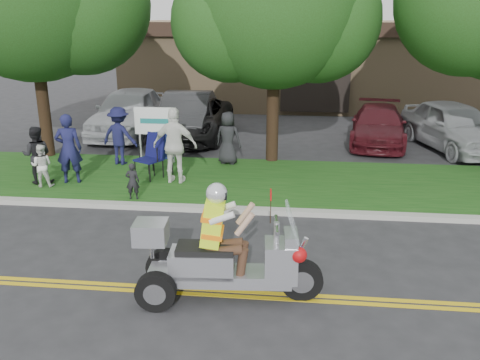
# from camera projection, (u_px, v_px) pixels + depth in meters

# --- Properties ---
(ground) EXTENTS (120.00, 120.00, 0.00)m
(ground) POSITION_uv_depth(u_px,v_px,m) (222.00, 278.00, 8.74)
(ground) COLOR #28282B
(ground) RESTS_ON ground
(centerline_near) EXTENTS (60.00, 0.10, 0.01)m
(centerline_near) POSITION_uv_depth(u_px,v_px,m) (217.00, 295.00, 8.19)
(centerline_near) COLOR gold
(centerline_near) RESTS_ON ground
(centerline_far) EXTENTS (60.00, 0.10, 0.01)m
(centerline_far) POSITION_uv_depth(u_px,v_px,m) (218.00, 290.00, 8.34)
(centerline_far) COLOR gold
(centerline_far) RESTS_ON ground
(curb) EXTENTS (60.00, 0.25, 0.12)m
(curb) POSITION_uv_depth(u_px,v_px,m) (241.00, 210.00, 11.60)
(curb) COLOR #A8A89E
(curb) RESTS_ON ground
(grass_verge) EXTENTS (60.00, 4.00, 0.10)m
(grass_verge) POSITION_uv_depth(u_px,v_px,m) (249.00, 181.00, 13.63)
(grass_verge) COLOR #154712
(grass_verge) RESTS_ON ground
(commercial_building) EXTENTS (18.00, 8.20, 4.00)m
(commercial_building) POSITION_uv_depth(u_px,v_px,m) (313.00, 62.00, 25.84)
(commercial_building) COLOR #9E7F5B
(commercial_building) RESTS_ON ground
(tree_mid) EXTENTS (5.88, 4.80, 7.05)m
(tree_mid) POSITION_uv_depth(u_px,v_px,m) (277.00, 10.00, 14.14)
(tree_mid) COLOR #332114
(tree_mid) RESTS_ON ground
(business_sign) EXTENTS (1.25, 0.06, 1.75)m
(business_sign) POSITION_uv_depth(u_px,v_px,m) (156.00, 124.00, 14.88)
(business_sign) COLOR silver
(business_sign) RESTS_ON ground
(trike_scooter) EXTENTS (2.96, 1.02, 1.93)m
(trike_scooter) POSITION_uv_depth(u_px,v_px,m) (220.00, 259.00, 7.93)
(trike_scooter) COLOR black
(trike_scooter) RESTS_ON ground
(lawn_chair_a) EXTENTS (0.86, 0.87, 1.19)m
(lawn_chair_a) POSITION_uv_depth(u_px,v_px,m) (152.00, 153.00, 13.63)
(lawn_chair_a) COLOR black
(lawn_chair_a) RESTS_ON grass_verge
(lawn_chair_b) EXTENTS (0.75, 0.76, 1.11)m
(lawn_chair_b) POSITION_uv_depth(u_px,v_px,m) (162.00, 150.00, 14.14)
(lawn_chair_b) COLOR black
(lawn_chair_b) RESTS_ON grass_verge
(spectator_adult_left) EXTENTS (0.75, 0.58, 1.82)m
(spectator_adult_left) POSITION_uv_depth(u_px,v_px,m) (69.00, 149.00, 13.12)
(spectator_adult_left) COLOR #191A45
(spectator_adult_left) RESTS_ON grass_verge
(spectator_adult_mid) EXTENTS (0.84, 0.72, 1.50)m
(spectator_adult_mid) POSITION_uv_depth(u_px,v_px,m) (37.00, 155.00, 13.12)
(spectator_adult_mid) COLOR black
(spectator_adult_mid) RESTS_ON grass_verge
(spectator_adult_right) EXTENTS (1.18, 0.54, 1.97)m
(spectator_adult_right) POSITION_uv_depth(u_px,v_px,m) (175.00, 146.00, 13.11)
(spectator_adult_right) COLOR white
(spectator_adult_right) RESTS_ON grass_verge
(spectator_chair_a) EXTENTS (1.20, 0.85, 1.69)m
(spectator_chair_a) POSITION_uv_depth(u_px,v_px,m) (119.00, 136.00, 14.79)
(spectator_chair_a) COLOR #171841
(spectator_chair_a) RESTS_ON grass_verge
(spectator_chair_b) EXTENTS (0.86, 0.66, 1.55)m
(spectator_chair_b) POSITION_uv_depth(u_px,v_px,m) (228.00, 138.00, 14.84)
(spectator_chair_b) COLOR black
(spectator_chair_b) RESTS_ON grass_verge
(child_left) EXTENTS (0.35, 0.26, 0.89)m
(child_left) POSITION_uv_depth(u_px,v_px,m) (133.00, 181.00, 12.05)
(child_left) COLOR black
(child_left) RESTS_ON grass_verge
(child_right) EXTENTS (0.59, 0.50, 1.10)m
(child_right) POSITION_uv_depth(u_px,v_px,m) (42.00, 166.00, 12.92)
(child_right) COLOR silver
(child_right) RESTS_ON grass_verge
(parked_car_far_left) EXTENTS (2.08, 5.14, 1.75)m
(parked_car_far_left) POSITION_uv_depth(u_px,v_px,m) (129.00, 111.00, 18.92)
(parked_car_far_left) COLOR #B7B9BF
(parked_car_far_left) RESTS_ON ground
(parked_car_left) EXTENTS (1.97, 4.96, 1.60)m
(parked_car_left) POSITION_uv_depth(u_px,v_px,m) (187.00, 115.00, 18.61)
(parked_car_left) COLOR #2D2D30
(parked_car_left) RESTS_ON ground
(parked_car_mid) EXTENTS (2.43, 5.12, 1.41)m
(parked_car_mid) POSITION_uv_depth(u_px,v_px,m) (193.00, 119.00, 18.37)
(parked_car_mid) COLOR black
(parked_car_mid) RESTS_ON ground
(parked_car_right) EXTENTS (2.42, 4.65, 1.29)m
(parked_car_right) POSITION_uv_depth(u_px,v_px,m) (378.00, 125.00, 17.68)
(parked_car_right) COLOR #481018
(parked_car_right) RESTS_ON ground
(parked_car_far_right) EXTENTS (3.04, 5.05, 1.61)m
(parked_car_far_right) POSITION_uv_depth(u_px,v_px,m) (453.00, 126.00, 16.83)
(parked_car_far_right) COLOR #9DA0A4
(parked_car_far_right) RESTS_ON ground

